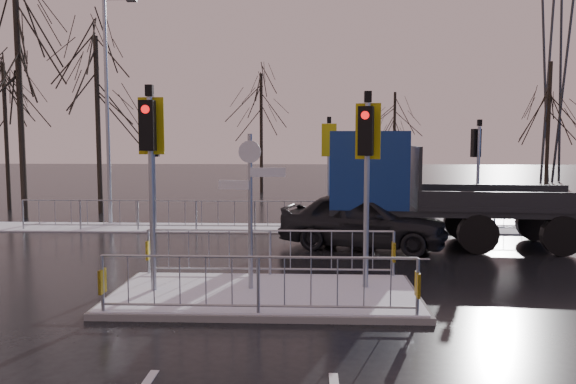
{
  "coord_description": "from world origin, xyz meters",
  "views": [
    {
      "loc": [
        0.89,
        -10.73,
        3.11
      ],
      "look_at": [
        0.32,
        3.21,
        1.8
      ],
      "focal_mm": 35.0,
      "sensor_mm": 36.0,
      "label": 1
    }
  ],
  "objects_px": {
    "traffic_island": "(264,279)",
    "car_far_lane": "(363,220)",
    "flatbed_truck": "(403,185)",
    "street_lamp_left": "(109,101)"
  },
  "relations": [
    {
      "from": "traffic_island",
      "to": "flatbed_truck",
      "type": "bearing_deg",
      "value": 58.1
    },
    {
      "from": "car_far_lane",
      "to": "street_lamp_left",
      "type": "xyz_separation_m",
      "value": [
        -8.82,
        4.25,
        3.69
      ]
    },
    {
      "from": "traffic_island",
      "to": "car_far_lane",
      "type": "height_order",
      "value": "traffic_island"
    },
    {
      "from": "car_far_lane",
      "to": "flatbed_truck",
      "type": "bearing_deg",
      "value": -47.15
    },
    {
      "from": "car_far_lane",
      "to": "traffic_island",
      "type": "bearing_deg",
      "value": 172.34
    },
    {
      "from": "traffic_island",
      "to": "flatbed_truck",
      "type": "height_order",
      "value": "traffic_island"
    },
    {
      "from": "car_far_lane",
      "to": "street_lamp_left",
      "type": "bearing_deg",
      "value": 81.26
    },
    {
      "from": "traffic_island",
      "to": "car_far_lane",
      "type": "bearing_deg",
      "value": 65.34
    },
    {
      "from": "car_far_lane",
      "to": "street_lamp_left",
      "type": "relative_size",
      "value": 0.58
    },
    {
      "from": "car_far_lane",
      "to": "flatbed_truck",
      "type": "height_order",
      "value": "flatbed_truck"
    }
  ]
}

